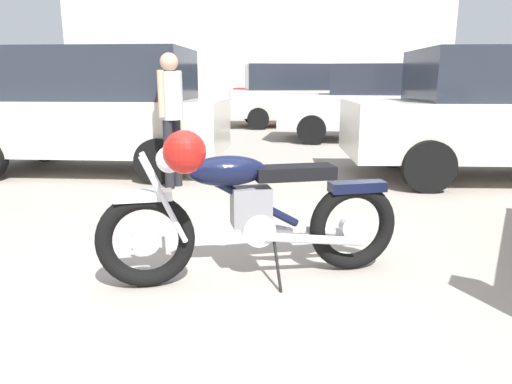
{
  "coord_description": "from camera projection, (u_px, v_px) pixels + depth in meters",
  "views": [
    {
      "loc": [
        0.45,
        -2.75,
        1.34
      ],
      "look_at": [
        0.27,
        0.67,
        0.52
      ],
      "focal_mm": 32.93,
      "sensor_mm": 36.0,
      "label": 1
    }
  ],
  "objects": [
    {
      "name": "pale_sedan_back",
      "position": [
        97.0,
        109.0,
        6.89
      ],
      "size": [
        3.93,
        1.9,
        1.78
      ],
      "rotation": [
        0.0,
        0.0,
        3.12
      ],
      "color": "black",
      "rests_on": "ground_plane"
    },
    {
      "name": "industrial_building",
      "position": [
        258.0,
        9.0,
        30.1
      ],
      "size": [
        21.54,
        14.85,
        22.7
      ],
      "rotation": [
        0.0,
        0.0,
        0.07
      ],
      "color": "#B2B2B7",
      "rests_on": "ground_plane"
    },
    {
      "name": "dark_sedan_left",
      "position": [
        375.0,
        103.0,
        10.43
      ],
      "size": [
        4.37,
        2.28,
        1.67
      ],
      "rotation": [
        0.0,
        0.0,
        3.03
      ],
      "color": "black",
      "rests_on": "ground_plane"
    },
    {
      "name": "blue_hatchback_right",
      "position": [
        293.0,
        95.0,
        13.7
      ],
      "size": [
        4.1,
        2.25,
        1.78
      ],
      "rotation": [
        0.0,
        0.0,
        0.15
      ],
      "color": "black",
      "rests_on": "ground_plane"
    },
    {
      "name": "vintage_motorcycle",
      "position": [
        247.0,
        210.0,
        3.12
      ],
      "size": [
        2.04,
        0.86,
        1.07
      ],
      "rotation": [
        0.0,
        0.0,
        3.41
      ],
      "color": "black",
      "rests_on": "ground_plane"
    },
    {
      "name": "red_hatchback_near",
      "position": [
        301.0,
        91.0,
        17.55
      ],
      "size": [
        4.74,
        2.07,
        1.74
      ],
      "rotation": [
        0.0,
        0.0,
        3.12
      ],
      "color": "black",
      "rests_on": "ground_plane"
    },
    {
      "name": "bystander",
      "position": [
        171.0,
        107.0,
        5.78
      ],
      "size": [
        0.3,
        0.43,
        1.66
      ],
      "rotation": [
        0.0,
        0.0,
        5.91
      ],
      "color": "black",
      "rests_on": "ground_plane"
    },
    {
      "name": "ground_plane",
      "position": [
        209.0,
        294.0,
        3.01
      ],
      "size": [
        80.0,
        80.0,
        0.0
      ],
      "primitive_type": "plane",
      "color": "gray"
    }
  ]
}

